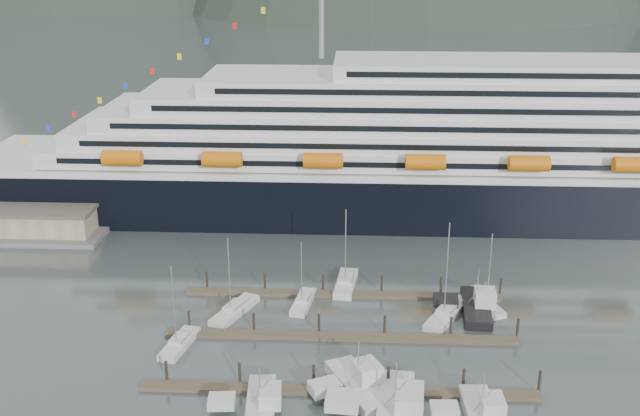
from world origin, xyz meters
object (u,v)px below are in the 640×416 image
Objects in this scene: sailboat_c at (303,302)px; sailboat_b at (235,311)px; sailboat_a at (179,344)px; sailboat_g at (484,303)px; trawler_b at (357,384)px; sailboat_f at (346,284)px; trawler_e at (475,306)px; trawler_a at (259,405)px; cruise_ship at (527,154)px; trawler_d at (480,415)px; sailboat_d at (447,314)px; trawler_c at (393,411)px.

sailboat_b is at bearing 117.13° from sailboat_c.
sailboat_a reaches higher than sailboat_g.
sailboat_g is 30.14m from trawler_b.
trawler_e is (18.95, -7.69, 0.51)m from sailboat_f.
trawler_a is at bearing 170.32° from sailboat_f.
trawler_a is 0.99× the size of trawler_b.
sailboat_f reaches higher than sailboat_a.
sailboat_f is at bearing -36.36° from sailboat_a.
sailboat_f is 1.16× the size of trawler_a.
trawler_d is (-18.92, -69.95, -11.18)m from cruise_ship.
sailboat_c is 21.14m from sailboat_d.
sailboat_a reaches higher than sailboat_c.
trawler_c is at bearing 87.49° from trawler_d.
cruise_ship reaches higher than sailboat_g.
sailboat_b is 0.79× the size of trawler_c.
sailboat_c reaches higher than trawler_e.
sailboat_d is 1.30× the size of trawler_a.
trawler_b is (11.20, 4.64, 0.10)m from trawler_a.
trawler_c is (15.32, -0.60, 0.15)m from trawler_a.
sailboat_g reaches higher than trawler_d.
trawler_e is at bearing -106.06° from sailboat_f.
trawler_b is (-32.79, -64.61, -11.10)m from cruise_ship.
cruise_ship reaches higher than trawler_a.
trawler_c is at bearing -147.56° from sailboat_c.
trawler_e is at bearing -83.90° from sailboat_c.
trawler_e is (4.24, 1.64, 0.51)m from sailboat_d.
sailboat_g is (26.83, 1.20, 0.01)m from sailboat_c.
sailboat_g is 1.03× the size of trawler_e.
sailboat_g is (36.57, 4.45, -0.02)m from sailboat_b.
sailboat_b is at bearing 47.42° from trawler_c.
cruise_ship is 16.69× the size of sailboat_a.
sailboat_g is at bearing -28.41° from sailboat_d.
cruise_ship is 47.43m from trawler_e.
trawler_a is at bearing 114.54° from sailboat_g.
sailboat_g is 1.02× the size of trawler_b.
sailboat_b is 1.06× the size of trawler_e.
trawler_c is 9.76m from trawler_d.
trawler_a is 25.09m from trawler_d.
sailboat_c reaches higher than trawler_b.
trawler_a is at bearing 162.59° from sailboat_d.
trawler_c is at bearing -172.08° from sailboat_d.
sailboat_a reaches higher than trawler_a.
sailboat_g is (20.57, -5.36, -0.04)m from sailboat_f.
cruise_ship reaches higher than sailboat_d.
sailboat_f is 1.16× the size of trawler_e.
sailboat_a is at bearing 37.37° from trawler_a.
sailboat_c is 30.15m from trawler_c.
trawler_d is at bearing -149.42° from sailboat_f.
sailboat_d reaches higher than sailboat_b.
trawler_a is at bearing -141.76° from sailboat_b.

